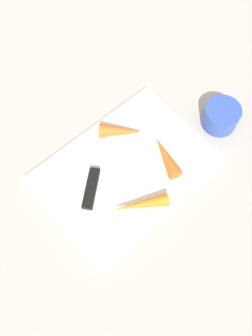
{
  "coord_description": "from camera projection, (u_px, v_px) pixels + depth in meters",
  "views": [
    {
      "loc": [
        0.2,
        0.23,
        0.68
      ],
      "look_at": [
        0.0,
        0.0,
        0.01
      ],
      "focal_mm": 36.18,
      "sensor_mm": 36.0,
      "label": 1
    }
  ],
  "objects": [
    {
      "name": "cutting_board",
      "position": [
        126.0,
        169.0,
        0.74
      ],
      "size": [
        0.36,
        0.26,
        0.01
      ],
      "primitive_type": "cube",
      "color": "silver",
      "rests_on": "ground_plane"
    },
    {
      "name": "carrot_longest",
      "position": [
        141.0,
        204.0,
        0.68
      ],
      "size": [
        0.11,
        0.08,
        0.03
      ],
      "primitive_type": "cone",
      "rotation": [
        0.0,
        1.57,
        5.76
      ],
      "color": "orange",
      "rests_on": "cutting_board"
    },
    {
      "name": "small_bowl",
      "position": [
        221.0,
        116.0,
        0.77
      ],
      "size": [
        0.08,
        0.08,
        0.05
      ],
      "primitive_type": "cylinder",
      "color": "#3351B2",
      "rests_on": "ground_plane"
    },
    {
      "name": "carrot_medium",
      "position": [
        121.0,
        131.0,
        0.75
      ],
      "size": [
        0.09,
        0.09,
        0.03
      ],
      "primitive_type": "cone",
      "rotation": [
        0.0,
        1.57,
        2.37
      ],
      "color": "orange",
      "rests_on": "cutting_board"
    },
    {
      "name": "carrot_shortest",
      "position": [
        166.0,
        157.0,
        0.73
      ],
      "size": [
        0.06,
        0.1,
        0.03
      ],
      "primitive_type": "cone",
      "rotation": [
        0.0,
        1.57,
        4.39
      ],
      "color": "orange",
      "rests_on": "cutting_board"
    },
    {
      "name": "knife",
      "position": [
        92.0,
        183.0,
        0.71
      ],
      "size": [
        0.17,
        0.14,
        0.01
      ],
      "rotation": [
        0.0,
        0.0,
        3.83
      ],
      "color": "#B7B7BC",
      "rests_on": "cutting_board"
    },
    {
      "name": "ground_plane",
      "position": [
        126.0,
        170.0,
        0.74
      ],
      "size": [
        1.4,
        1.4,
        0.0
      ],
      "primitive_type": "plane",
      "color": "#ADA8A0"
    }
  ]
}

